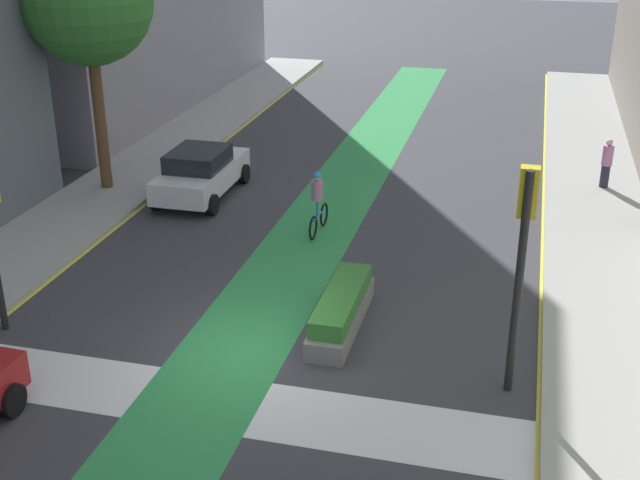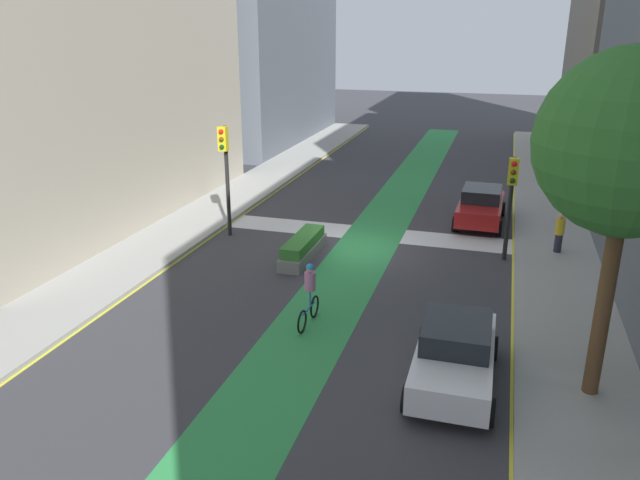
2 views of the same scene
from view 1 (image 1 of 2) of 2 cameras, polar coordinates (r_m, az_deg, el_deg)
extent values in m
plane|color=#38383D|center=(17.85, -4.74, -7.58)|extent=(120.00, 120.00, 0.00)
cube|color=#2D8C47|center=(17.96, -5.92, -7.40)|extent=(2.40, 60.00, 0.01)
cube|color=silver|center=(16.27, -7.04, -11.06)|extent=(12.00, 1.80, 0.01)
cube|color=yellow|center=(20.42, -20.95, -4.94)|extent=(0.16, 60.00, 0.01)
cube|color=#9E9E99|center=(17.19, 20.06, -10.14)|extent=(3.00, 60.00, 0.15)
cube|color=yellow|center=(17.09, 14.98, -9.91)|extent=(0.16, 60.00, 0.01)
cylinder|color=black|center=(15.85, 13.50, -3.11)|extent=(0.16, 0.16, 4.53)
cube|color=gold|center=(15.34, 14.15, 3.22)|extent=(0.35, 0.28, 0.95)
sphere|color=red|center=(15.38, 14.27, 4.44)|extent=(0.20, 0.20, 0.20)
sphere|color=#4C380C|center=(15.47, 14.16, 3.39)|extent=(0.20, 0.20, 0.20)
sphere|color=#0C3814|center=(15.57, 14.06, 2.36)|extent=(0.20, 0.20, 0.20)
cylinder|color=black|center=(16.68, -20.46, -10.29)|extent=(0.24, 0.65, 0.64)
cube|color=silver|center=(26.41, -8.16, 4.41)|extent=(1.83, 4.21, 0.70)
cube|color=black|center=(26.04, -8.40, 5.57)|extent=(1.61, 2.01, 0.55)
cylinder|color=black|center=(28.14, -8.73, 4.82)|extent=(0.22, 0.64, 0.64)
cylinder|color=black|center=(27.51, -5.25, 4.56)|extent=(0.22, 0.64, 0.64)
cylinder|color=black|center=(25.61, -11.20, 2.75)|extent=(0.22, 0.64, 0.64)
cylinder|color=black|center=(24.93, -7.43, 2.43)|extent=(0.22, 0.64, 0.64)
torus|color=black|center=(23.93, 0.28, 1.77)|extent=(0.09, 0.68, 0.68)
torus|color=black|center=(23.00, -0.47, 0.85)|extent=(0.09, 0.68, 0.68)
cylinder|color=#2672BF|center=(23.40, -0.09, 1.73)|extent=(0.10, 0.95, 0.06)
cylinder|color=#2672BF|center=(23.16, -0.20, 2.22)|extent=(0.05, 0.05, 0.50)
cylinder|color=#BF72A5|center=(22.98, -0.20, 3.44)|extent=(0.32, 0.32, 0.55)
sphere|color=tan|center=(22.85, -0.20, 4.35)|extent=(0.22, 0.22, 0.22)
sphere|color=#268CCC|center=(22.84, -0.20, 4.44)|extent=(0.23, 0.23, 0.23)
cylinder|color=#262638|center=(28.12, 19.02, 4.19)|extent=(0.28, 0.28, 0.73)
cylinder|color=#BF72A5|center=(27.91, 19.20, 5.53)|extent=(0.34, 0.34, 0.65)
sphere|color=beige|center=(27.79, 19.32, 6.37)|extent=(0.21, 0.21, 0.21)
cylinder|color=brown|center=(26.95, -14.91, 8.09)|extent=(0.36, 0.36, 4.50)
cube|color=slate|center=(18.61, 1.48, -5.31)|extent=(0.84, 3.45, 0.45)
cube|color=#33722D|center=(18.41, 1.49, -4.15)|extent=(0.76, 3.11, 0.40)
camera|label=2|loc=(37.94, -1.66, 22.12)|focal=34.63mm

